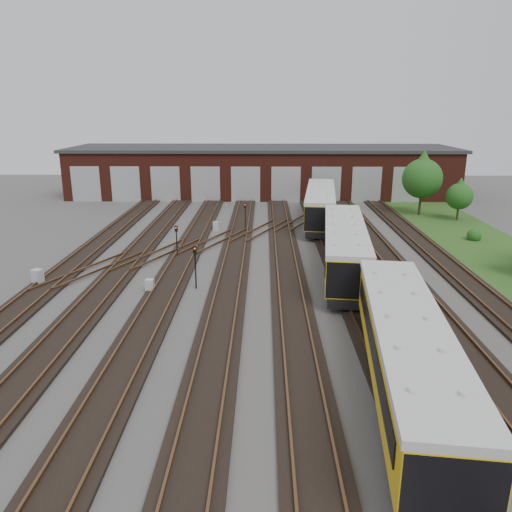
{
  "coord_description": "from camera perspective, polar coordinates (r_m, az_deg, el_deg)",
  "views": [
    {
      "loc": [
        0.3,
        -27.95,
        11.38
      ],
      "look_at": [
        -0.21,
        3.49,
        2.0
      ],
      "focal_mm": 35.0,
      "sensor_mm": 36.0,
      "label": 1
    }
  ],
  "objects": [
    {
      "name": "ground",
      "position": [
        30.18,
        0.29,
        -5.54
      ],
      "size": [
        120.0,
        120.0,
        0.0
      ],
      "primitive_type": "plane",
      "color": "#474542",
      "rests_on": "ground"
    },
    {
      "name": "track_network",
      "position": [
        30.69,
        -0.01,
        -4.94
      ],
      "size": [
        30.4,
        70.0,
        0.33
      ],
      "color": "black",
      "rests_on": "ground"
    },
    {
      "name": "maintenance_shed",
      "position": [
        68.41,
        0.68,
        9.74
      ],
      "size": [
        51.0,
        12.5,
        6.35
      ],
      "color": "#511E14",
      "rests_on": "ground"
    },
    {
      "name": "grass_verge",
      "position": [
        43.8,
        26.17,
        -0.16
      ],
      "size": [
        8.0,
        55.0,
        0.05
      ],
      "primitive_type": "cube",
      "color": "#264717",
      "rests_on": "ground"
    },
    {
      "name": "metro_train",
      "position": [
        35.71,
        10.08,
        1.05
      ],
      "size": [
        4.54,
        47.58,
        3.18
      ],
      "rotation": [
        0.0,
        0.0,
        -0.12
      ],
      "color": "black",
      "rests_on": "ground"
    },
    {
      "name": "signal_mast_0",
      "position": [
        32.37,
        -6.96,
        -0.64
      ],
      "size": [
        0.24,
        0.23,
        2.88
      ],
      "rotation": [
        0.0,
        0.0,
        0.11
      ],
      "color": "black",
      "rests_on": "ground"
    },
    {
      "name": "signal_mast_1",
      "position": [
        39.45,
        -9.07,
        2.13
      ],
      "size": [
        0.23,
        0.21,
        2.57
      ],
      "rotation": [
        0.0,
        0.0,
        -0.04
      ],
      "color": "black",
      "rests_on": "ground"
    },
    {
      "name": "signal_mast_2",
      "position": [
        52.72,
        6.1,
        6.42
      ],
      "size": [
        0.29,
        0.27,
        3.31
      ],
      "rotation": [
        0.0,
        0.0,
        -0.01
      ],
      "color": "black",
      "rests_on": "ground"
    },
    {
      "name": "signal_mast_3",
      "position": [
        47.92,
        -1.24,
        4.94
      ],
      "size": [
        0.22,
        0.21,
        2.63
      ],
      "rotation": [
        0.0,
        0.0,
        -0.01
      ],
      "color": "black",
      "rests_on": "ground"
    },
    {
      "name": "relay_cabinet_0",
      "position": [
        36.3,
        -23.68,
        -2.23
      ],
      "size": [
        0.8,
        0.75,
        1.07
      ],
      "primitive_type": "cube",
      "rotation": [
        0.0,
        0.0,
        -0.43
      ],
      "color": "#B1B4B7",
      "rests_on": "ground"
    },
    {
      "name": "relay_cabinet_1",
      "position": [
        48.12,
        -4.58,
        3.41
      ],
      "size": [
        0.59,
        0.52,
        0.88
      ],
      "primitive_type": "cube",
      "rotation": [
        0.0,
        0.0,
        -0.16
      ],
      "color": "#B1B4B7",
      "rests_on": "ground"
    },
    {
      "name": "relay_cabinet_2",
      "position": [
        32.65,
        -12.04,
        -3.35
      ],
      "size": [
        0.55,
        0.46,
        0.87
      ],
      "primitive_type": "cube",
      "rotation": [
        0.0,
        0.0,
        -0.06
      ],
      "color": "#B1B4B7",
      "rests_on": "ground"
    },
    {
      "name": "relay_cabinet_3",
      "position": [
        49.22,
        11.61,
        3.41
      ],
      "size": [
        0.63,
        0.58,
        0.86
      ],
      "primitive_type": "cube",
      "rotation": [
        0.0,
        0.0,
        0.36
      ],
      "color": "#B1B4B7",
      "rests_on": "ground"
    },
    {
      "name": "relay_cabinet_4",
      "position": [
        52.93,
        6.4,
        4.62
      ],
      "size": [
        0.59,
        0.49,
        0.96
      ],
      "primitive_type": "cube",
      "rotation": [
        0.0,
        0.0,
        0.03
      ],
      "color": "#B1B4B7",
      "rests_on": "ground"
    },
    {
      "name": "tree_0",
      "position": [
        57.31,
        18.51,
        8.91
      ],
      "size": [
        4.26,
        4.26,
        7.06
      ],
      "color": "#322716",
      "rests_on": "ground"
    },
    {
      "name": "tree_1",
      "position": [
        55.99,
        22.27,
        6.67
      ],
      "size": [
        2.72,
        2.72,
        4.51
      ],
      "color": "#322716",
      "rests_on": "ground"
    },
    {
      "name": "bush_1",
      "position": [
        48.45,
        23.68,
        2.37
      ],
      "size": [
        1.25,
        1.25,
        1.25
      ],
      "primitive_type": "sphere",
      "color": "#1D4814",
      "rests_on": "ground"
    },
    {
      "name": "bush_2",
      "position": [
        66.67,
        17.79,
        6.64
      ],
      "size": [
        1.49,
        1.49,
        1.49
      ],
      "primitive_type": "sphere",
      "color": "#1D4814",
      "rests_on": "ground"
    }
  ]
}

